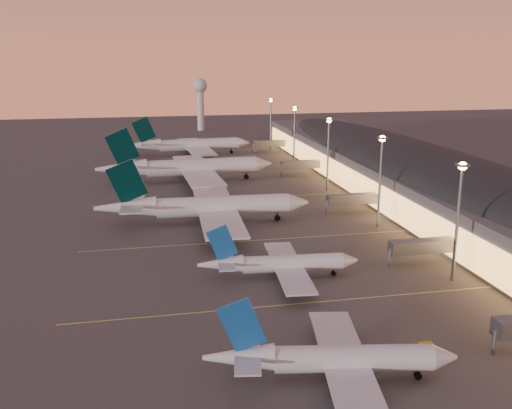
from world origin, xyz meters
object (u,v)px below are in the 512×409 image
object	(u,v)px
airliner_wide_mid	(187,168)
airliner_wide_far	(189,145)
airliner_wide_near	(205,207)
airliner_narrow_south	(331,359)
baggage_tug_b	(423,347)
radar_tower	(200,95)
airliner_narrow_north	(279,264)

from	to	relation	value
airliner_wide_mid	airliner_wide_far	bearing A→B (deg)	81.78
airliner_wide_mid	airliner_wide_near	bearing A→B (deg)	-92.06
airliner_narrow_south	baggage_tug_b	xyz separation A→B (m)	(17.90, 5.65, -3.01)
airliner_narrow_south	airliner_wide_near	world-z (taller)	airliner_wide_near
baggage_tug_b	radar_tower	bearing A→B (deg)	93.16
airliner_narrow_south	baggage_tug_b	size ratio (longest dim) A/B	10.24
airliner_narrow_north	baggage_tug_b	size ratio (longest dim) A/B	9.51
airliner_wide_far	airliner_wide_near	bearing A→B (deg)	-96.45
airliner_wide_mid	baggage_tug_b	xyz separation A→B (m)	(27.30, -135.53, -5.02)
airliner_narrow_north	airliner_wide_far	bearing A→B (deg)	96.44
airliner_narrow_south	radar_tower	world-z (taller)	radar_tower
airliner_wide_far	radar_tower	world-z (taller)	radar_tower
airliner_wide_mid	radar_tower	distance (m)	153.25
airliner_narrow_south	baggage_tug_b	bearing A→B (deg)	27.35
airliner_wide_mid	radar_tower	world-z (taller)	radar_tower
airliner_narrow_south	airliner_wide_far	size ratio (longest dim) A/B	0.63
airliner_wide_near	airliner_wide_mid	xyz separation A→B (m)	(-0.36, 56.61, 0.48)
airliner_wide_near	airliner_wide_far	xyz separation A→B (m)	(5.60, 115.41, -0.08)
airliner_narrow_south	airliner_narrow_north	size ratio (longest dim) A/B	1.08
airliner_narrow_south	airliner_narrow_north	world-z (taller)	airliner_narrow_south
airliner_narrow_south	airliner_wide_mid	bearing A→B (deg)	103.65
airliner_narrow_south	airliner_wide_far	xyz separation A→B (m)	(-3.43, 199.97, 1.45)
baggage_tug_b	airliner_wide_far	bearing A→B (deg)	98.31
airliner_wide_near	airliner_wide_far	distance (m)	115.54
airliner_narrow_north	airliner_wide_near	distance (m)	45.33
airliner_wide_near	airliner_wide_mid	bearing A→B (deg)	92.59
airliner_wide_mid	baggage_tug_b	distance (m)	138.34
airliner_wide_mid	airliner_wide_far	xyz separation A→B (m)	(5.96, 58.79, -0.56)
airliner_wide_near	radar_tower	world-z (taller)	radar_tower
airliner_narrow_south	airliner_wide_far	distance (m)	200.00
airliner_narrow_south	airliner_wide_mid	distance (m)	141.50
airliner_wide_far	baggage_tug_b	distance (m)	195.54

